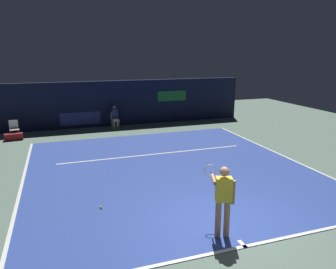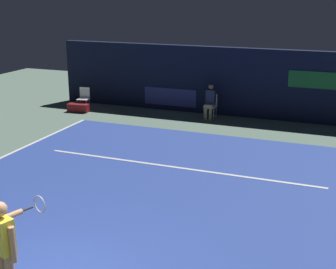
{
  "view_description": "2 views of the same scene",
  "coord_description": "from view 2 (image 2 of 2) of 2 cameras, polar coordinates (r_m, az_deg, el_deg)",
  "views": [
    {
      "loc": [
        -3.64,
        -6.37,
        4.18
      ],
      "look_at": [
        0.47,
        5.67,
        0.93
      ],
      "focal_mm": 34.56,
      "sensor_mm": 36.0,
      "label": 1
    },
    {
      "loc": [
        4.26,
        -5.37,
        4.63
      ],
      "look_at": [
        -0.14,
        5.76,
        1.03
      ],
      "focal_mm": 51.28,
      "sensor_mm": 36.0,
      "label": 2
    }
  ],
  "objects": [
    {
      "name": "ground_plane",
      "position": [
        11.49,
        -2.16,
        -7.01
      ],
      "size": [
        29.6,
        29.6,
        0.0
      ],
      "primitive_type": "plane",
      "color": "slate"
    },
    {
      "name": "court_surface",
      "position": [
        11.49,
        -2.16,
        -6.99
      ],
      "size": [
        10.08,
        10.49,
        0.01
      ],
      "primitive_type": "cube",
      "color": "#2D479E",
      "rests_on": "ground"
    },
    {
      "name": "line_service",
      "position": [
        13.06,
        1.07,
        -3.94
      ],
      "size": [
        7.86,
        0.1,
        0.01
      ],
      "primitive_type": "cube",
      "color": "white",
      "rests_on": "court_surface"
    },
    {
      "name": "back_wall",
      "position": [
        18.46,
        7.88,
        6.19
      ],
      "size": [
        14.59,
        0.33,
        2.6
      ],
      "color": "#141933",
      "rests_on": "ground"
    },
    {
      "name": "tennis_player",
      "position": [
        7.66,
        -18.75,
        -12.59
      ],
      "size": [
        0.5,
        1.04,
        1.73
      ],
      "color": "tan",
      "rests_on": "ground"
    },
    {
      "name": "line_judge_on_chair",
      "position": [
        18.02,
        5.05,
        4.04
      ],
      "size": [
        0.44,
        0.53,
        1.32
      ],
      "color": "white",
      "rests_on": "ground"
    },
    {
      "name": "courtside_chair_near",
      "position": [
        19.67,
        -9.99,
        4.38
      ],
      "size": [
        0.5,
        0.48,
        0.88
      ],
      "color": "white",
      "rests_on": "ground"
    },
    {
      "name": "equipment_bag",
      "position": [
        19.39,
        -10.62,
        3.13
      ],
      "size": [
        0.87,
        0.4,
        0.32
      ],
      "primitive_type": "cube",
      "rotation": [
        0.0,
        0.0,
        0.1
      ],
      "color": "maroon",
      "rests_on": "ground"
    }
  ]
}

